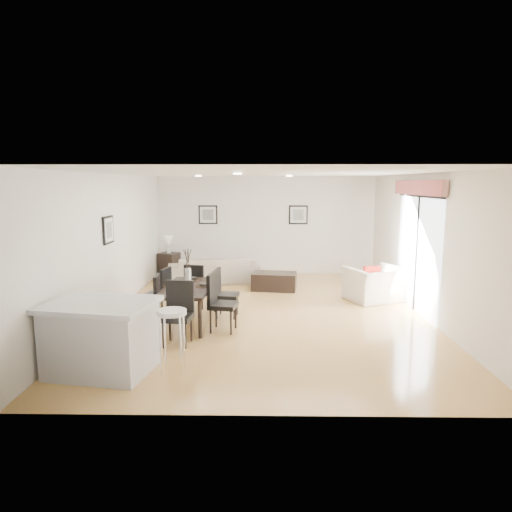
{
  "coord_description": "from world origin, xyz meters",
  "views": [
    {
      "loc": [
        -0.07,
        -8.65,
        2.52
      ],
      "look_at": [
        -0.21,
        0.4,
        1.07
      ],
      "focal_mm": 32.0,
      "sensor_mm": 36.0,
      "label": 1
    }
  ],
  "objects_px": {
    "dining_chair_wfar": "(161,290)",
    "kitchen_island": "(102,337)",
    "dining_chair_enear": "(218,299)",
    "coffee_table": "(274,281)",
    "dining_chair_efar": "(223,290)",
    "dining_table": "(188,290)",
    "armchair": "(375,284)",
    "side_table": "(169,264)",
    "dining_chair_head": "(178,309)",
    "sofa": "(214,270)",
    "dining_chair_foot": "(196,284)",
    "bar_stool": "(172,319)",
    "dining_chair_wnear": "(151,300)"
  },
  "relations": [
    {
      "from": "dining_chair_wfar",
      "to": "kitchen_island",
      "type": "bearing_deg",
      "value": 6.61
    },
    {
      "from": "dining_chair_enear",
      "to": "coffee_table",
      "type": "height_order",
      "value": "dining_chair_enear"
    },
    {
      "from": "dining_chair_wfar",
      "to": "dining_chair_efar",
      "type": "relative_size",
      "value": 1.02
    },
    {
      "from": "dining_table",
      "to": "dining_chair_wfar",
      "type": "distance_m",
      "value": 0.71
    },
    {
      "from": "coffee_table",
      "to": "kitchen_island",
      "type": "distance_m",
      "value": 5.4
    },
    {
      "from": "armchair",
      "to": "side_table",
      "type": "bearing_deg",
      "value": -50.59
    },
    {
      "from": "coffee_table",
      "to": "kitchen_island",
      "type": "relative_size",
      "value": 0.67
    },
    {
      "from": "dining_table",
      "to": "dining_chair_head",
      "type": "height_order",
      "value": "dining_chair_head"
    },
    {
      "from": "sofa",
      "to": "coffee_table",
      "type": "xyz_separation_m",
      "value": [
        1.53,
        -0.78,
        -0.13
      ]
    },
    {
      "from": "dining_table",
      "to": "dining_chair_efar",
      "type": "xyz_separation_m",
      "value": [
        0.58,
        0.42,
        -0.1
      ]
    },
    {
      "from": "dining_chair_efar",
      "to": "dining_chair_head",
      "type": "relative_size",
      "value": 0.93
    },
    {
      "from": "dining_chair_wfar",
      "to": "dining_chair_foot",
      "type": "xyz_separation_m",
      "value": [
        0.56,
        0.63,
        -0.02
      ]
    },
    {
      "from": "dining_chair_wfar",
      "to": "dining_chair_foot",
      "type": "distance_m",
      "value": 0.85
    },
    {
      "from": "dining_chair_head",
      "to": "dining_table",
      "type": "bearing_deg",
      "value": 95.91
    },
    {
      "from": "dining_chair_wfar",
      "to": "bar_stool",
      "type": "distance_m",
      "value": 2.65
    },
    {
      "from": "dining_chair_efar",
      "to": "dining_chair_foot",
      "type": "bearing_deg",
      "value": 51.36
    },
    {
      "from": "dining_chair_efar",
      "to": "side_table",
      "type": "height_order",
      "value": "dining_chair_efar"
    },
    {
      "from": "kitchen_island",
      "to": "armchair",
      "type": "bearing_deg",
      "value": 49.72
    },
    {
      "from": "sofa",
      "to": "dining_table",
      "type": "height_order",
      "value": "dining_table"
    },
    {
      "from": "dining_chair_foot",
      "to": "side_table",
      "type": "relative_size",
      "value": 1.45
    },
    {
      "from": "side_table",
      "to": "dining_chair_head",
      "type": "bearing_deg",
      "value": -76.87
    },
    {
      "from": "bar_stool",
      "to": "coffee_table",
      "type": "bearing_deg",
      "value": 72.99
    },
    {
      "from": "armchair",
      "to": "dining_chair_foot",
      "type": "bearing_deg",
      "value": -12.81
    },
    {
      "from": "dining_chair_efar",
      "to": "kitchen_island",
      "type": "relative_size",
      "value": 0.6
    },
    {
      "from": "dining_chair_wfar",
      "to": "dining_chair_enear",
      "type": "distance_m",
      "value": 1.4
    },
    {
      "from": "dining_chair_foot",
      "to": "kitchen_island",
      "type": "relative_size",
      "value": 0.59
    },
    {
      "from": "armchair",
      "to": "dining_chair_efar",
      "type": "relative_size",
      "value": 1.22
    },
    {
      "from": "sofa",
      "to": "coffee_table",
      "type": "distance_m",
      "value": 1.72
    },
    {
      "from": "dining_chair_wfar",
      "to": "dining_chair_efar",
      "type": "distance_m",
      "value": 1.16
    },
    {
      "from": "dining_chair_wnear",
      "to": "side_table",
      "type": "relative_size",
      "value": 1.55
    },
    {
      "from": "dining_chair_head",
      "to": "kitchen_island",
      "type": "height_order",
      "value": "dining_chair_head"
    },
    {
      "from": "dining_chair_enear",
      "to": "kitchen_island",
      "type": "height_order",
      "value": "dining_chair_enear"
    },
    {
      "from": "dining_chair_wfar",
      "to": "dining_chair_efar",
      "type": "bearing_deg",
      "value": 103.2
    },
    {
      "from": "dining_chair_wfar",
      "to": "dining_chair_enear",
      "type": "xyz_separation_m",
      "value": [
        1.16,
        -0.79,
        0.03
      ]
    },
    {
      "from": "dining_chair_wnear",
      "to": "kitchen_island",
      "type": "relative_size",
      "value": 0.63
    },
    {
      "from": "dining_chair_enear",
      "to": "coffee_table",
      "type": "xyz_separation_m",
      "value": [
        1.03,
        3.07,
        -0.35
      ]
    },
    {
      "from": "armchair",
      "to": "bar_stool",
      "type": "relative_size",
      "value": 1.31
    },
    {
      "from": "dining_chair_foot",
      "to": "bar_stool",
      "type": "xyz_separation_m",
      "value": [
        0.15,
        -3.17,
        0.23
      ]
    },
    {
      "from": "sofa",
      "to": "dining_chair_wfar",
      "type": "bearing_deg",
      "value": 67.36
    },
    {
      "from": "sofa",
      "to": "dining_chair_enear",
      "type": "distance_m",
      "value": 3.89
    },
    {
      "from": "kitchen_island",
      "to": "dining_chair_head",
      "type": "bearing_deg",
      "value": 63.89
    },
    {
      "from": "dining_chair_enear",
      "to": "coffee_table",
      "type": "distance_m",
      "value": 3.25
    },
    {
      "from": "dining_chair_enear",
      "to": "dining_chair_foot",
      "type": "relative_size",
      "value": 1.1
    },
    {
      "from": "dining_chair_wnear",
      "to": "dining_chair_efar",
      "type": "bearing_deg",
      "value": 120.52
    },
    {
      "from": "side_table",
      "to": "kitchen_island",
      "type": "xyz_separation_m",
      "value": [
        0.43,
        -6.49,
        0.17
      ]
    },
    {
      "from": "dining_chair_foot",
      "to": "coffee_table",
      "type": "bearing_deg",
      "value": -122.53
    },
    {
      "from": "armchair",
      "to": "coffee_table",
      "type": "relative_size",
      "value": 1.1
    },
    {
      "from": "dining_chair_wnear",
      "to": "dining_chair_foot",
      "type": "bearing_deg",
      "value": 153.56
    },
    {
      "from": "dining_table",
      "to": "dining_chair_head",
      "type": "xyz_separation_m",
      "value": [
        0.01,
        -1.02,
        -0.06
      ]
    },
    {
      "from": "dining_chair_wnear",
      "to": "dining_chair_enear",
      "type": "distance_m",
      "value": 1.15
    }
  ]
}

